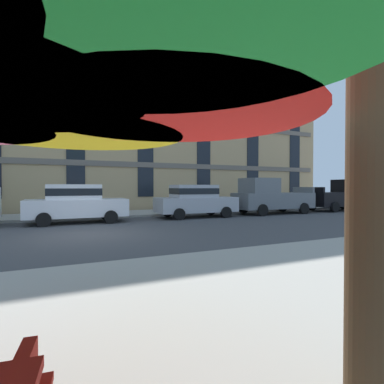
{
  "coord_description": "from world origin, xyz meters",
  "views": [
    {
      "loc": [
        -0.85,
        -10.68,
        1.66
      ],
      "look_at": [
        5.42,
        3.2,
        1.4
      ],
      "focal_mm": 27.14,
      "sensor_mm": 36.0,
      "label": 1
    }
  ],
  "objects": [
    {
      "name": "sedan_silver",
      "position": [
        5.85,
        3.7,
        0.95
      ],
      "size": [
        4.4,
        1.98,
        1.78
      ],
      "color": "#A8AAB2",
      "rests_on": "ground"
    },
    {
      "name": "stop_sign",
      "position": [
        26.33,
        7.4,
        1.88
      ],
      "size": [
        0.07,
        0.68,
        2.82
      ],
      "color": "slate",
      "rests_on": "ground"
    },
    {
      "name": "sedan_white",
      "position": [
        -0.21,
        3.7,
        0.95
      ],
      "size": [
        4.4,
        1.98,
        1.78
      ],
      "color": "silver",
      "rests_on": "ground"
    },
    {
      "name": "pickup_gray",
      "position": [
        10.99,
        3.7,
        1.03
      ],
      "size": [
        5.1,
        2.12,
        2.2
      ],
      "color": "slate",
      "rests_on": "ground"
    },
    {
      "name": "pickup_black",
      "position": [
        17.33,
        3.7,
        1.03
      ],
      "size": [
        5.1,
        2.12,
        2.2
      ],
      "color": "black",
      "rests_on": "ground"
    },
    {
      "name": "ground_plane",
      "position": [
        0.0,
        0.0,
        0.0
      ],
      "size": [
        120.0,
        120.0,
        0.0
      ],
      "primitive_type": "plane",
      "color": "#424244"
    },
    {
      "name": "apartment_building",
      "position": [
        0.0,
        14.99,
        9.6
      ],
      "size": [
        40.53,
        12.08,
        19.2
      ],
      "color": "tan",
      "rests_on": "ground"
    },
    {
      "name": "sidewalk_far",
      "position": [
        0.0,
        6.8,
        0.06
      ],
      "size": [
        56.0,
        3.6,
        0.12
      ],
      "primitive_type": "cube",
      "color": "#9E998E",
      "rests_on": "ground"
    }
  ]
}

